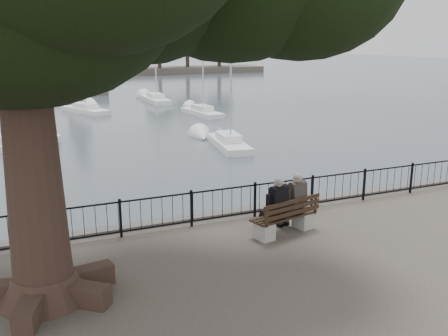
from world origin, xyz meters
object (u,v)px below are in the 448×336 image
person_left (274,208)px  person_right (293,203)px  lion_monument (76,74)px  bench (285,221)px

person_left → person_right: bearing=12.9°
lion_monument → bench: bearing=-91.0°
bench → person_left: (-0.34, 0.04, 0.40)m
person_left → person_right: 0.68m
bench → lion_monument: lion_monument is taller
lion_monument → person_left: bearing=-91.4°
person_left → lion_monument: size_ratio=0.19×
bench → lion_monument: bearing=89.0°
person_right → lion_monument: (0.52, 48.78, 0.47)m
person_left → bench: bearing=-6.5°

